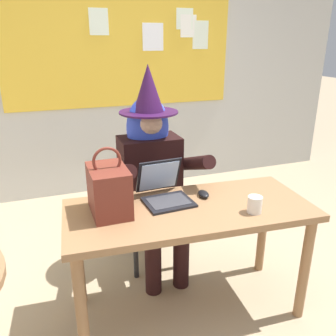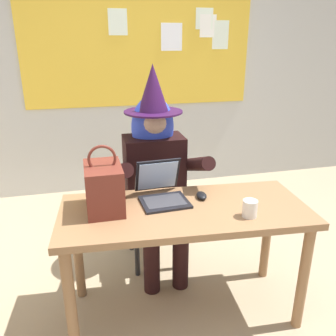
{
  "view_description": "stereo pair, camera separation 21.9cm",
  "coord_description": "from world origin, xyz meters",
  "px_view_note": "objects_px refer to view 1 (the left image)",
  "views": [
    {
      "loc": [
        -0.86,
        -1.67,
        1.62
      ],
      "look_at": [
        -0.15,
        0.26,
        0.86
      ],
      "focal_mm": 37.3,
      "sensor_mm": 36.0,
      "label": 1
    },
    {
      "loc": [
        -0.65,
        -1.74,
        1.62
      ],
      "look_at": [
        -0.15,
        0.26,
        0.86
      ],
      "focal_mm": 37.3,
      "sensor_mm": 36.0,
      "label": 2
    }
  ],
  "objects_px": {
    "person_costumed": "(152,164)",
    "handbag": "(109,190)",
    "computer_mouse": "(204,194)",
    "chair_at_desk": "(148,195)",
    "desk_main": "(189,222)",
    "laptop": "(165,191)",
    "coffee_mug": "(255,205)"
  },
  "relations": [
    {
      "from": "person_costumed",
      "to": "handbag",
      "type": "height_order",
      "value": "person_costumed"
    },
    {
      "from": "person_costumed",
      "to": "desk_main",
      "type": "bearing_deg",
      "value": 5.97
    },
    {
      "from": "desk_main",
      "to": "laptop",
      "type": "height_order",
      "value": "laptop"
    },
    {
      "from": "laptop",
      "to": "computer_mouse",
      "type": "distance_m",
      "value": 0.24
    },
    {
      "from": "chair_at_desk",
      "to": "person_costumed",
      "type": "bearing_deg",
      "value": -0.0
    },
    {
      "from": "chair_at_desk",
      "to": "laptop",
      "type": "bearing_deg",
      "value": -4.76
    },
    {
      "from": "chair_at_desk",
      "to": "person_costumed",
      "type": "height_order",
      "value": "person_costumed"
    },
    {
      "from": "desk_main",
      "to": "computer_mouse",
      "type": "xyz_separation_m",
      "value": [
        0.14,
        0.1,
        0.12
      ]
    },
    {
      "from": "handbag",
      "to": "coffee_mug",
      "type": "bearing_deg",
      "value": -20.4
    },
    {
      "from": "person_costumed",
      "to": "coffee_mug",
      "type": "height_order",
      "value": "person_costumed"
    },
    {
      "from": "desk_main",
      "to": "laptop",
      "type": "distance_m",
      "value": 0.23
    },
    {
      "from": "desk_main",
      "to": "laptop",
      "type": "relative_size",
      "value": 4.44
    },
    {
      "from": "handbag",
      "to": "coffee_mug",
      "type": "xyz_separation_m",
      "value": [
        0.75,
        -0.28,
        -0.09
      ]
    },
    {
      "from": "chair_at_desk",
      "to": "handbag",
      "type": "relative_size",
      "value": 2.42
    },
    {
      "from": "desk_main",
      "to": "handbag",
      "type": "distance_m",
      "value": 0.51
    },
    {
      "from": "chair_at_desk",
      "to": "coffee_mug",
      "type": "relative_size",
      "value": 9.62
    },
    {
      "from": "coffee_mug",
      "to": "desk_main",
      "type": "bearing_deg",
      "value": 149.61
    },
    {
      "from": "handbag",
      "to": "person_costumed",
      "type": "bearing_deg",
      "value": 48.9
    },
    {
      "from": "laptop",
      "to": "handbag",
      "type": "bearing_deg",
      "value": -174.72
    },
    {
      "from": "laptop",
      "to": "chair_at_desk",
      "type": "bearing_deg",
      "value": 81.61
    },
    {
      "from": "laptop",
      "to": "coffee_mug",
      "type": "relative_size",
      "value": 3.46
    },
    {
      "from": "desk_main",
      "to": "handbag",
      "type": "xyz_separation_m",
      "value": [
        -0.44,
        0.1,
        0.23
      ]
    },
    {
      "from": "desk_main",
      "to": "person_costumed",
      "type": "height_order",
      "value": "person_costumed"
    },
    {
      "from": "person_costumed",
      "to": "handbag",
      "type": "distance_m",
      "value": 0.59
    },
    {
      "from": "computer_mouse",
      "to": "handbag",
      "type": "relative_size",
      "value": 0.28
    },
    {
      "from": "coffee_mug",
      "to": "handbag",
      "type": "bearing_deg",
      "value": 159.6
    },
    {
      "from": "person_costumed",
      "to": "coffee_mug",
      "type": "relative_size",
      "value": 15.53
    },
    {
      "from": "person_costumed",
      "to": "coffee_mug",
      "type": "distance_m",
      "value": 0.81
    },
    {
      "from": "chair_at_desk",
      "to": "computer_mouse",
      "type": "bearing_deg",
      "value": 19.06
    },
    {
      "from": "laptop",
      "to": "handbag",
      "type": "height_order",
      "value": "handbag"
    },
    {
      "from": "computer_mouse",
      "to": "handbag",
      "type": "height_order",
      "value": "handbag"
    },
    {
      "from": "person_costumed",
      "to": "laptop",
      "type": "bearing_deg",
      "value": -6.42
    }
  ]
}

